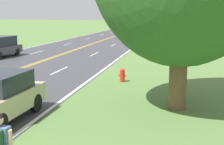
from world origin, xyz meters
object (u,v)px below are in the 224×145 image
(traffic_sign, at_px, (140,36))
(tree_mid_treeline, at_px, (181,4))
(car_white_van_mid_far, at_px, (124,24))
(fire_hydrant, at_px, (122,75))
(car_dark_grey_van_mid_near, at_px, (0,46))

(traffic_sign, relative_size, tree_mid_treeline, 0.25)
(tree_mid_treeline, relative_size, car_white_van_mid_far, 2.25)
(fire_hydrant, xyz_separation_m, tree_mid_treeline, (3.24, 44.23, 5.16))
(traffic_sign, xyz_separation_m, car_dark_grey_van_mid_near, (-11.81, -4.01, -0.85))
(fire_hydrant, height_order, car_dark_grey_van_mid_near, car_dark_grey_van_mid_near)
(tree_mid_treeline, distance_m, car_white_van_mid_far, 32.31)
(tree_mid_treeline, height_order, car_dark_grey_van_mid_near, tree_mid_treeline)
(traffic_sign, xyz_separation_m, tree_mid_treeline, (3.70, 32.37, 3.76))
(traffic_sign, relative_size, car_dark_grey_van_mid_near, 0.54)
(tree_mid_treeline, bearing_deg, car_white_van_mid_far, 119.07)
(traffic_sign, xyz_separation_m, car_white_van_mid_far, (-11.84, 60.33, -0.78))
(traffic_sign, relative_size, car_white_van_mid_far, 0.57)
(tree_mid_treeline, distance_m, car_dark_grey_van_mid_near, 39.82)
(traffic_sign, bearing_deg, fire_hydrant, -87.78)
(fire_hydrant, distance_m, car_dark_grey_van_mid_near, 14.57)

